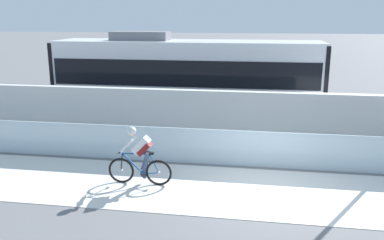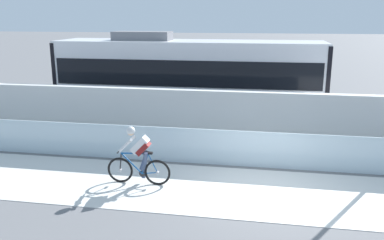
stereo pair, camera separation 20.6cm
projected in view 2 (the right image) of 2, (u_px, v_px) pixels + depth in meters
The scene contains 8 objects.
ground_plane at pixel (264, 193), 10.56m from camera, with size 200.00×200.00×0.00m, color slate.
bike_path_deck at pixel (264, 192), 10.56m from camera, with size 32.00×3.20×0.01m, color silver.
glass_parapet at pixel (265, 150), 12.19m from camera, with size 32.00×0.05×1.11m, color silver.
concrete_barrier_wall at pixel (266, 121), 13.80m from camera, with size 32.00×0.36×1.98m, color silver.
tram_rail_near at pixel (265, 130), 16.41m from camera, with size 32.00×0.08×0.01m, color #595654.
tram_rail_far at pixel (265, 121), 17.78m from camera, with size 32.00×0.08×0.01m, color #595654.
tram at pixel (189, 78), 17.18m from camera, with size 11.06×2.54×3.81m.
cyclist_on_bike at pixel (138, 157), 10.94m from camera, with size 1.77×0.58×1.61m.
Camera 2 is at (-0.12, -9.94, 4.45)m, focal length 38.18 mm.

